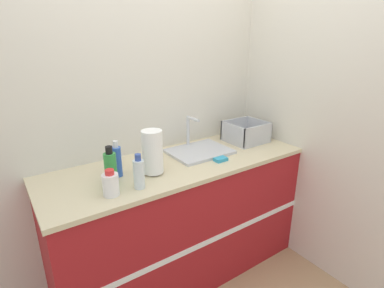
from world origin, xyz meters
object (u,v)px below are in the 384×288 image
sink (199,150)px  dish_rack (246,134)px  bottle_white_spray (111,184)px  bottle_clear (139,173)px  bottle_blue (117,161)px  paper_towel_roll (153,152)px  bottle_green (111,168)px

sink → dish_rack: sink is taller
sink → bottle_white_spray: 0.81m
bottle_clear → bottle_blue: bearing=101.0°
sink → dish_rack: bearing=-1.2°
dish_rack → sink: bearing=178.8°
bottle_white_spray → bottle_clear: bearing=-3.9°
paper_towel_roll → bottle_green: bearing=-178.9°
bottle_white_spray → bottle_green: bottle_green is taller
dish_rack → bottle_blue: 1.12m
bottle_blue → bottle_white_spray: (-0.12, -0.21, -0.04)m
paper_towel_roll → bottle_clear: bearing=-140.2°
dish_rack → bottle_white_spray: size_ratio=2.02×
dish_rack → bottle_green: (-1.20, -0.13, 0.04)m
bottle_white_spray → bottle_clear: bottle_clear is taller
dish_rack → bottle_green: bearing=-173.8°
dish_rack → bottle_blue: (-1.12, -0.03, 0.04)m
paper_towel_roll → bottle_blue: 0.22m
bottle_clear → paper_towel_roll: bearing=39.8°
sink → bottle_blue: bearing=-176.2°
bottle_white_spray → bottle_blue: bearing=60.3°
bottle_clear → sink: bearing=23.5°
dish_rack → bottle_blue: bearing=-178.3°
paper_towel_roll → bottle_green: 0.28m
bottle_blue → bottle_clear: bottle_blue is taller
dish_rack → bottle_green: 1.21m
dish_rack → paper_towel_roll: bearing=-172.2°
sink → dish_rack: (0.47, -0.01, 0.04)m
bottle_blue → dish_rack: bearing=1.7°
dish_rack → bottle_green: bottle_green is taller
sink → dish_rack: 0.47m
dish_rack → bottle_clear: bearing=-166.7°
dish_rack → bottle_green: size_ratio=1.27×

